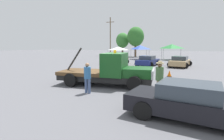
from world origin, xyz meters
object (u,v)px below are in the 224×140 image
at_px(canopy_tent_blue, 140,47).
at_px(traffic_cone, 169,74).
at_px(tow_truck, 111,72).
at_px(canopy_tent_green, 172,46).
at_px(parked_car_navy, 148,61).
at_px(foreground_car, 194,102).
at_px(parked_car_orange, 117,60).
at_px(canopy_tent_white, 118,48).
at_px(utility_pole, 110,36).
at_px(tree_left, 123,41).
at_px(parked_car_tan, 180,62).
at_px(person_at_hood, 87,76).
at_px(tree_center, 136,37).
at_px(person_near_truck, 160,76).

height_order(canopy_tent_blue, traffic_cone, canopy_tent_blue).
bearing_deg(tow_truck, canopy_tent_green, 77.84).
height_order(parked_car_navy, canopy_tent_green, canopy_tent_green).
xyz_separation_m(foreground_car, canopy_tent_green, (-2.31, 27.77, 1.84)).
xyz_separation_m(parked_car_orange, parked_car_navy, (4.19, 0.06, -0.00)).
relative_size(canopy_tent_white, utility_pole, 0.33).
relative_size(canopy_tent_blue, tree_left, 0.52).
height_order(parked_car_navy, parked_car_tan, same).
bearing_deg(parked_car_orange, utility_pole, 24.46).
height_order(canopy_tent_white, canopy_tent_blue, canopy_tent_blue).
relative_size(person_at_hood, tree_left, 0.29).
relative_size(canopy_tent_blue, utility_pole, 0.30).
distance_m(canopy_tent_white, canopy_tent_green, 10.28).
bearing_deg(parked_car_orange, canopy_tent_green, -29.41).
bearing_deg(tree_center, parked_car_navy, -70.88).
relative_size(parked_car_navy, canopy_tent_green, 1.35).
bearing_deg(canopy_tent_white, foreground_car, -65.05).
xyz_separation_m(canopy_tent_blue, tree_center, (-2.79, 7.16, 2.40)).
bearing_deg(canopy_tent_white, parked_car_orange, -70.81).
height_order(foreground_car, canopy_tent_white, canopy_tent_white).
height_order(foreground_car, parked_car_orange, same).
bearing_deg(person_at_hood, parked_car_tan, -12.97).
bearing_deg(tree_left, canopy_tent_blue, -53.07).
bearing_deg(person_at_hood, traffic_cone, -24.37).
bearing_deg(parked_car_tan, canopy_tent_green, 17.83).
bearing_deg(utility_pole, tow_truck, -67.62).
bearing_deg(parked_car_orange, parked_car_tan, -85.90).
bearing_deg(traffic_cone, person_at_hood, -118.47).
xyz_separation_m(canopy_tent_green, traffic_cone, (0.91, -18.91, -2.23)).
relative_size(person_at_hood, utility_pole, 0.17).
bearing_deg(tree_left, foreground_car, -67.80).
bearing_deg(person_at_hood, parked_car_navy, 1.35).
bearing_deg(tree_left, person_at_hood, -74.72).
bearing_deg(utility_pole, canopy_tent_white, -59.26).
relative_size(parked_car_navy, traffic_cone, 8.14).
height_order(tree_center, utility_pole, utility_pole).
bearing_deg(tow_truck, parked_car_tan, 65.82).
bearing_deg(foreground_car, person_near_truck, 128.74).
bearing_deg(parked_car_navy, tree_center, 28.16).
bearing_deg(canopy_tent_blue, foreground_car, -73.44).
bearing_deg(traffic_cone, tow_truck, -124.95).
xyz_separation_m(canopy_tent_blue, tree_left, (-6.54, 8.70, 1.61)).
xyz_separation_m(foreground_car, tree_center, (-10.81, 34.14, 4.05)).
distance_m(parked_car_navy, canopy_tent_white, 13.51).
bearing_deg(parked_car_navy, canopy_tent_green, -2.06).
distance_m(tow_truck, canopy_tent_green, 23.99).
bearing_deg(canopy_tent_white, person_near_truck, -65.70).
bearing_deg(tree_left, utility_pole, 166.71).
distance_m(canopy_tent_green, utility_pole, 18.39).
height_order(person_near_truck, parked_car_navy, person_near_truck).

